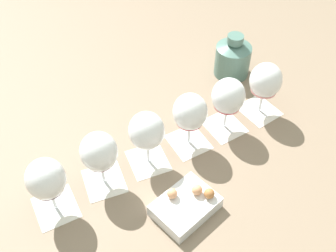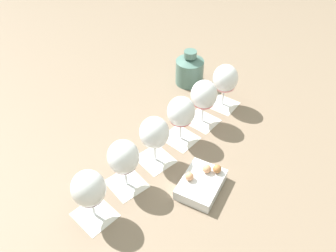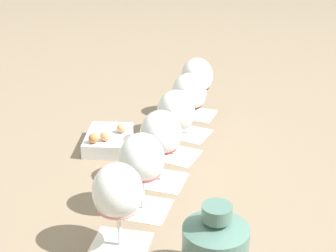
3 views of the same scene
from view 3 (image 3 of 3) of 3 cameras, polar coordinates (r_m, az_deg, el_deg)
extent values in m
plane|color=#7F6B56|center=(1.23, 0.03, -4.50)|extent=(8.00, 8.00, 0.00)
cube|color=silver|center=(0.98, -5.33, -13.00)|extent=(0.14, 0.14, 0.00)
cube|color=silver|center=(1.08, -2.80, -9.09)|extent=(0.14, 0.14, 0.00)
cube|color=silver|center=(1.17, -0.78, -6.00)|extent=(0.14, 0.14, 0.00)
cube|color=silver|center=(1.28, 0.87, -3.19)|extent=(0.13, 0.14, 0.00)
cube|color=silver|center=(1.39, 2.27, -0.81)|extent=(0.13, 0.14, 0.00)
cube|color=silver|center=(1.51, 3.12, 1.34)|extent=(0.14, 0.14, 0.00)
cylinder|color=white|center=(0.98, -5.34, -12.83)|extent=(0.07, 0.07, 0.01)
cylinder|color=white|center=(0.96, -5.42, -11.13)|extent=(0.01, 0.01, 0.07)
ellipsoid|color=white|center=(0.91, -5.62, -7.17)|extent=(0.09, 0.09, 0.10)
ellipsoid|color=pink|center=(0.93, -5.53, -8.97)|extent=(0.07, 0.07, 0.02)
cylinder|color=white|center=(1.08, -2.80, -8.93)|extent=(0.07, 0.07, 0.01)
cylinder|color=white|center=(1.06, -2.84, -7.30)|extent=(0.01, 0.01, 0.07)
ellipsoid|color=white|center=(1.02, -2.93, -3.58)|extent=(0.09, 0.09, 0.10)
ellipsoid|color=#CB515B|center=(1.03, -2.89, -5.18)|extent=(0.07, 0.07, 0.03)
cylinder|color=white|center=(1.17, -0.78, -5.84)|extent=(0.07, 0.07, 0.01)
cylinder|color=white|center=(1.15, -0.79, -4.30)|extent=(0.01, 0.01, 0.07)
ellipsoid|color=white|center=(1.12, -0.81, -0.81)|extent=(0.09, 0.09, 0.10)
ellipsoid|color=#A42F39|center=(1.13, -0.80, -2.21)|extent=(0.07, 0.07, 0.03)
cylinder|color=white|center=(1.28, 0.87, -3.05)|extent=(0.07, 0.07, 0.01)
cylinder|color=white|center=(1.26, 0.88, -1.60)|extent=(0.01, 0.01, 0.07)
ellipsoid|color=white|center=(1.23, 0.90, 1.65)|extent=(0.09, 0.09, 0.10)
ellipsoid|color=maroon|center=(1.24, 0.90, 0.54)|extent=(0.07, 0.07, 0.04)
cylinder|color=white|center=(1.39, 2.27, -0.67)|extent=(0.07, 0.07, 0.01)
cylinder|color=white|center=(1.37, 2.30, 0.68)|extent=(0.01, 0.01, 0.07)
ellipsoid|color=white|center=(1.34, 2.36, 3.72)|extent=(0.09, 0.09, 0.10)
ellipsoid|color=#430B1A|center=(1.35, 2.33, 2.56)|extent=(0.07, 0.07, 0.03)
cylinder|color=white|center=(1.51, 3.12, 1.47)|extent=(0.07, 0.07, 0.01)
cylinder|color=white|center=(1.49, 3.15, 2.74)|extent=(0.01, 0.01, 0.07)
ellipsoid|color=white|center=(1.47, 3.23, 5.55)|extent=(0.09, 0.09, 0.10)
ellipsoid|color=black|center=(1.48, 3.20, 4.46)|extent=(0.07, 0.07, 0.03)
cone|color=#4C7066|center=(0.85, 5.39, -10.71)|extent=(0.11, 0.11, 0.02)
cylinder|color=#4C7066|center=(0.84, 5.45, -9.52)|extent=(0.05, 0.05, 0.03)
cube|color=silver|center=(1.32, -6.62, -1.58)|extent=(0.18, 0.18, 0.04)
sphere|color=#B2703D|center=(1.27, -8.27, -1.34)|extent=(0.03, 0.03, 0.03)
sphere|color=tan|center=(1.31, -5.16, -0.21)|extent=(0.03, 0.03, 0.03)
sphere|color=tan|center=(1.27, -6.96, -1.10)|extent=(0.03, 0.03, 0.03)
camera|label=1|loc=(1.70, -20.13, 32.99)|focal=45.00mm
camera|label=2|loc=(1.86, -12.13, 31.79)|focal=38.00mm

